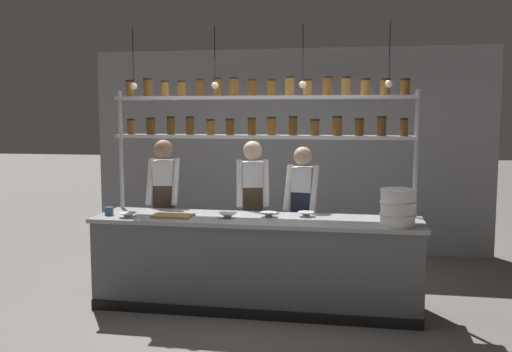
{
  "coord_description": "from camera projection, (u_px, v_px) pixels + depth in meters",
  "views": [
    {
      "loc": [
        0.99,
        -5.54,
        1.95
      ],
      "look_at": [
        -0.04,
        0.2,
        1.32
      ],
      "focal_mm": 40.0,
      "sensor_mm": 36.0,
      "label": 1
    }
  ],
  "objects": [
    {
      "name": "prep_bowl_center_back",
      "position": [
        306.0,
        214.0,
        5.77
      ],
      "size": [
        0.17,
        0.17,
        0.05
      ],
      "color": "silver",
      "rests_on": "prep_counter"
    },
    {
      "name": "chef_center",
      "position": [
        253.0,
        204.0,
        6.38
      ],
      "size": [
        0.4,
        0.33,
        1.66
      ],
      "rotation": [
        0.0,
        0.0,
        0.21
      ],
      "color": "black",
      "rests_on": "ground_plane"
    },
    {
      "name": "chef_right",
      "position": [
        302.0,
        209.0,
        6.29
      ],
      "size": [
        0.39,
        0.31,
        1.6
      ],
      "rotation": [
        0.0,
        0.0,
        -0.14
      ],
      "color": "black",
      "rests_on": "ground_plane"
    },
    {
      "name": "spice_shelf_unit",
      "position": [
        264.0,
        118.0,
        5.92
      ],
      "size": [
        3.17,
        0.28,
        2.34
      ],
      "color": "#ADAFB5",
      "rests_on": "ground_plane"
    },
    {
      "name": "cutting_board",
      "position": [
        173.0,
        216.0,
        5.75
      ],
      "size": [
        0.4,
        0.26,
        0.02
      ],
      "color": "#A88456",
      "rests_on": "prep_counter"
    },
    {
      "name": "chef_left",
      "position": [
        164.0,
        202.0,
        6.5
      ],
      "size": [
        0.38,
        0.31,
        1.67
      ],
      "rotation": [
        0.0,
        0.0,
        0.12
      ],
      "color": "black",
      "rests_on": "ground_plane"
    },
    {
      "name": "prep_bowl_near_left",
      "position": [
        228.0,
        215.0,
        5.69
      ],
      "size": [
        0.19,
        0.19,
        0.05
      ],
      "color": "white",
      "rests_on": "prep_counter"
    },
    {
      "name": "back_wall",
      "position": [
        288.0,
        151.0,
        8.15
      ],
      "size": [
        5.69,
        0.12,
        2.86
      ],
      "primitive_type": "cube",
      "color": "#939399",
      "rests_on": "ground_plane"
    },
    {
      "name": "serving_cup_front",
      "position": [
        109.0,
        211.0,
        5.85
      ],
      "size": [
        0.09,
        0.09,
        0.08
      ],
      "color": "#334C70",
      "rests_on": "prep_counter"
    },
    {
      "name": "ground_plane",
      "position": [
        256.0,
        307.0,
        5.8
      ],
      "size": [
        40.0,
        40.0,
        0.0
      ],
      "primitive_type": "plane",
      "color": "slate"
    },
    {
      "name": "container_stack",
      "position": [
        398.0,
        208.0,
        5.26
      ],
      "size": [
        0.34,
        0.34,
        0.35
      ],
      "color": "white",
      "rests_on": "prep_counter"
    },
    {
      "name": "prep_bowl_near_right",
      "position": [
        269.0,
        215.0,
        5.74
      ],
      "size": [
        0.18,
        0.18,
        0.05
      ],
      "color": "silver",
      "rests_on": "prep_counter"
    },
    {
      "name": "prep_counter",
      "position": [
        256.0,
        263.0,
        5.75
      ],
      "size": [
        3.29,
        0.76,
        0.92
      ],
      "color": "slate",
      "rests_on": "ground_plane"
    },
    {
      "name": "pendant_light_row",
      "position": [
        257.0,
        82.0,
        5.56
      ],
      "size": [
        2.6,
        0.07,
        0.61
      ],
      "color": "black"
    },
    {
      "name": "prep_bowl_center_front",
      "position": [
        128.0,
        215.0,
        5.71
      ],
      "size": [
        0.18,
        0.18,
        0.05
      ],
      "color": "silver",
      "rests_on": "prep_counter"
    }
  ]
}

